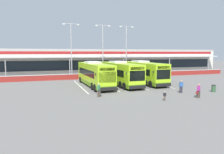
% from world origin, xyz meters
% --- Properties ---
extents(ground_plane, '(200.00, 200.00, 0.00)m').
position_xyz_m(ground_plane, '(0.00, 0.00, 0.00)').
color(ground_plane, '#605E5B').
extents(terminal_building, '(70.00, 13.00, 6.00)m').
position_xyz_m(terminal_building, '(-0.00, 26.91, 3.01)').
color(terminal_building, beige).
rests_on(terminal_building, ground).
extents(red_barrier_wall, '(60.00, 0.40, 1.10)m').
position_xyz_m(red_barrier_wall, '(0.00, 14.50, 0.56)').
color(red_barrier_wall, maroon).
rests_on(red_barrier_wall, ground).
extents(coach_bus_leftmost, '(3.26, 12.24, 3.78)m').
position_xyz_m(coach_bus_leftmost, '(-4.11, 5.42, 1.79)').
color(coach_bus_leftmost, '#9ED11E').
rests_on(coach_bus_leftmost, ground).
extents(coach_bus_left_centre, '(3.26, 12.24, 3.78)m').
position_xyz_m(coach_bus_left_centre, '(0.09, 5.48, 1.79)').
color(coach_bus_left_centre, '#9ED11E').
rests_on(coach_bus_left_centre, ground).
extents(coach_bus_centre, '(3.26, 12.24, 3.78)m').
position_xyz_m(coach_bus_centre, '(4.44, 6.05, 1.79)').
color(coach_bus_centre, '#9ED11E').
rests_on(coach_bus_centre, ground).
extents(bay_stripe_far_west, '(0.14, 13.00, 0.01)m').
position_xyz_m(bay_stripe_far_west, '(-6.30, 6.00, 0.00)').
color(bay_stripe_far_west, silver).
rests_on(bay_stripe_far_west, ground).
extents(bay_stripe_west, '(0.14, 13.00, 0.01)m').
position_xyz_m(bay_stripe_west, '(-2.10, 6.00, 0.00)').
color(bay_stripe_west, silver).
rests_on(bay_stripe_west, ground).
extents(bay_stripe_mid_west, '(0.14, 13.00, 0.01)m').
position_xyz_m(bay_stripe_mid_west, '(2.10, 6.00, 0.00)').
color(bay_stripe_mid_west, silver).
rests_on(bay_stripe_mid_west, ground).
extents(bay_stripe_centre, '(0.14, 13.00, 0.01)m').
position_xyz_m(bay_stripe_centre, '(6.30, 6.00, 0.00)').
color(bay_stripe_centre, silver).
rests_on(bay_stripe_centre, ground).
extents(pedestrian_with_handbag, '(0.65, 0.40, 1.62)m').
position_xyz_m(pedestrian_with_handbag, '(5.09, -6.59, 0.86)').
color(pedestrian_with_handbag, '#4C4238').
rests_on(pedestrian_with_handbag, ground).
extents(pedestrian_in_dark_coat, '(0.44, 0.45, 1.62)m').
position_xyz_m(pedestrian_in_dark_coat, '(-5.53, -2.54, 0.87)').
color(pedestrian_in_dark_coat, '#4C4238').
rests_on(pedestrian_in_dark_coat, ground).
extents(pedestrian_child, '(0.28, 0.27, 1.00)m').
position_xyz_m(pedestrian_child, '(0.69, -6.57, 0.54)').
color(pedestrian_child, '#4C4238').
rests_on(pedestrian_child, ground).
extents(pedestrian_near_bin, '(0.53, 0.38, 1.62)m').
position_xyz_m(pedestrian_near_bin, '(5.06, -3.52, 0.87)').
color(pedestrian_near_bin, '#33333D').
rests_on(pedestrian_near_bin, ground).
extents(lamp_post_west, '(3.24, 0.28, 11.00)m').
position_xyz_m(lamp_post_west, '(-6.08, 16.93, 6.29)').
color(lamp_post_west, '#9E9EA3').
rests_on(lamp_post_west, ground).
extents(lamp_post_centre, '(3.24, 0.28, 11.00)m').
position_xyz_m(lamp_post_centre, '(0.55, 17.07, 6.29)').
color(lamp_post_centre, '#9E9EA3').
rests_on(lamp_post_centre, ground).
extents(lamp_post_east, '(3.24, 0.28, 11.00)m').
position_xyz_m(lamp_post_east, '(5.91, 17.10, 6.29)').
color(lamp_post_east, '#9E9EA3').
rests_on(lamp_post_east, ground).
extents(litter_bin, '(0.54, 0.54, 0.93)m').
position_xyz_m(litter_bin, '(9.57, -4.26, 0.47)').
color(litter_bin, '#2D5133').
rests_on(litter_bin, ground).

